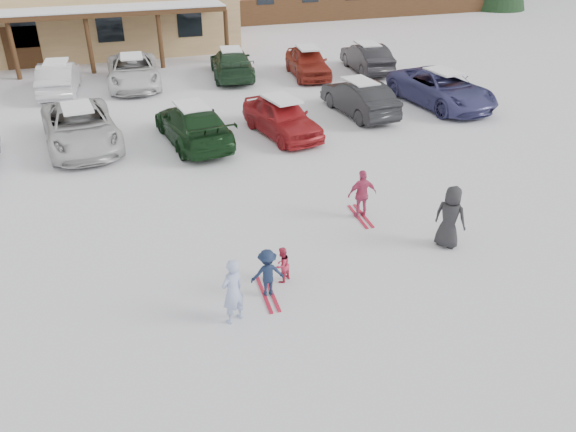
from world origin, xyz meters
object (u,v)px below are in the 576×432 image
object	(u,v)px
adult_skier	(233,291)
child_navy	(267,273)
parked_car_4	(282,117)
parked_car_9	(59,78)
toddler_red	(282,265)
parked_car_3	(193,124)
parked_car_12	(308,62)
bystander_dark	(450,217)
parked_car_2	(80,127)
parked_car_10	(133,71)
parked_car_11	(232,64)
parked_car_6	(441,88)
parked_car_13	(367,58)
child_magenta	(362,194)
parked_car_5	(359,98)

from	to	relation	value
adult_skier	child_navy	bearing A→B (deg)	-172.31
parked_car_4	parked_car_9	distance (m)	11.72
toddler_red	parked_car_4	bearing A→B (deg)	-142.42
parked_car_4	parked_car_3	bearing A→B (deg)	165.28
parked_car_12	parked_car_4	bearing A→B (deg)	-110.28
bystander_dark	parked_car_2	xyz separation A→B (m)	(-8.60, 10.26, -0.09)
parked_car_4	parked_car_10	world-z (taller)	parked_car_10
child_navy	bystander_dark	bearing A→B (deg)	-170.65
toddler_red	parked_car_2	distance (m)	11.16
adult_skier	parked_car_3	distance (m)	10.44
parked_car_12	child_navy	bearing A→B (deg)	-106.46
parked_car_3	parked_car_11	xyz separation A→B (m)	(3.56, 8.40, 0.00)
parked_car_2	parked_car_6	distance (m)	14.91
parked_car_10	parked_car_12	distance (m)	8.65
child_navy	parked_car_3	bearing A→B (deg)	-87.67
parked_car_13	parked_car_2	bearing A→B (deg)	28.99
parked_car_2	parked_car_3	distance (m)	4.01
parked_car_3	parked_car_10	xyz separation A→B (m)	(-1.30, 8.46, 0.02)
child_magenta	parked_car_4	bearing A→B (deg)	-86.21
parked_car_5	parked_car_11	distance (m)	8.23
adult_skier	parked_car_2	world-z (taller)	adult_skier
child_magenta	parked_car_11	bearing A→B (deg)	-87.20
parked_car_3	parked_car_5	size ratio (longest dim) A/B	1.13
parked_car_2	parked_car_4	distance (m)	7.30
child_navy	parked_car_6	xyz separation A→B (m)	(11.25, 10.70, 0.17)
child_navy	parked_car_12	bearing A→B (deg)	-110.04
parked_car_4	parked_car_9	bearing A→B (deg)	123.09
parked_car_12	parked_car_13	size ratio (longest dim) A/B	0.99
adult_skier	parked_car_12	world-z (taller)	adult_skier
bystander_dark	parked_car_12	size ratio (longest dim) A/B	0.38
adult_skier	parked_car_10	bearing A→B (deg)	-115.87
parked_car_2	parked_car_11	world-z (taller)	parked_car_2
child_navy	bystander_dark	distance (m)	4.98
adult_skier	bystander_dark	size ratio (longest dim) A/B	0.91
child_navy	parked_car_5	bearing A→B (deg)	-120.73
parked_car_3	parked_car_13	xyz separation A→B (m)	(10.56, 7.29, 0.01)
parked_car_12	parked_car_2	bearing A→B (deg)	-143.20
parked_car_13	adult_skier	bearing A→B (deg)	61.94
parked_car_6	parked_car_12	world-z (taller)	parked_car_6
child_magenta	parked_car_4	xyz separation A→B (m)	(-0.01, 6.88, 0.00)
adult_skier	parked_car_12	distance (m)	19.62
child_navy	parked_car_3	size ratio (longest dim) A/B	0.24
parked_car_6	parked_car_10	distance (m)	14.44
parked_car_9	parked_car_12	bearing A→B (deg)	-179.63
parked_car_12	parked_car_13	xyz separation A→B (m)	(3.29, -0.05, -0.01)
bystander_dark	parked_car_12	world-z (taller)	bystander_dark
child_navy	parked_car_11	world-z (taller)	parked_car_11
parked_car_4	parked_car_10	xyz separation A→B (m)	(-4.61, 8.74, 0.01)
parked_car_11	parked_car_13	size ratio (longest dim) A/B	1.12
bystander_dark	parked_car_2	world-z (taller)	bystander_dark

